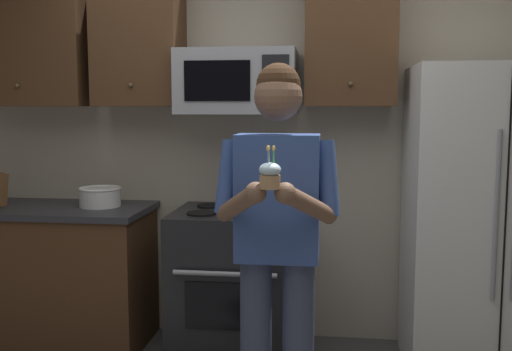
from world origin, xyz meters
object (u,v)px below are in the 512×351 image
Objects in this scene: refrigerator at (487,221)px; cupcake at (270,175)px; bowl_large_white at (100,196)px; person at (277,231)px; oven_range at (235,282)px; microwave at (237,82)px.

refrigerator is 1.71m from cupcake.
person reaches higher than bowl_large_white.
bowl_large_white is at bearing 176.38° from oven_range.
person reaches higher than cupcake.
bowl_large_white is (-0.90, 0.06, 0.53)m from oven_range.
cupcake is (-1.15, -1.20, 0.39)m from refrigerator.
microwave is (0.00, 0.12, 1.26)m from oven_range.
oven_range is 3.40× the size of bowl_large_white.
refrigerator is at bearing -2.29° from bowl_large_white.
person is (0.35, -0.91, 0.53)m from oven_range.
person is at bearing 90.00° from cupcake.
microwave is 0.41× the size of refrigerator.
cupcake reaches higher than oven_range.
person is at bearing -71.27° from microwave.
person is at bearing -69.02° from oven_range.
person is at bearing -142.74° from refrigerator.
oven_range is 0.52× the size of refrigerator.
refrigerator is (1.50, -0.16, -0.82)m from microwave.
cupcake is (0.35, -1.24, 0.83)m from oven_range.
microwave is at bearing 173.97° from refrigerator.
bowl_large_white is 0.16× the size of person.
refrigerator is at bearing -1.50° from oven_range.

